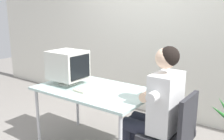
{
  "coord_description": "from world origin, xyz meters",
  "views": [
    {
      "loc": [
        1.75,
        -2.08,
        1.6
      ],
      "look_at": [
        0.25,
        0.0,
        0.98
      ],
      "focal_mm": 40.53,
      "sensor_mm": 36.0,
      "label": 1
    }
  ],
  "objects_px": {
    "desk": "(94,93)",
    "office_chair": "(173,132)",
    "keyboard": "(91,87)",
    "crt_monitor": "(68,65)",
    "person_seated": "(156,106)"
  },
  "relations": [
    {
      "from": "keyboard",
      "to": "office_chair",
      "type": "height_order",
      "value": "office_chair"
    },
    {
      "from": "keyboard",
      "to": "person_seated",
      "type": "relative_size",
      "value": 0.33
    },
    {
      "from": "crt_monitor",
      "to": "office_chair",
      "type": "distance_m",
      "value": 1.4
    },
    {
      "from": "keyboard",
      "to": "office_chair",
      "type": "bearing_deg",
      "value": 1.86
    },
    {
      "from": "desk",
      "to": "crt_monitor",
      "type": "height_order",
      "value": "crt_monitor"
    },
    {
      "from": "keyboard",
      "to": "desk",
      "type": "bearing_deg",
      "value": 17.42
    },
    {
      "from": "crt_monitor",
      "to": "keyboard",
      "type": "bearing_deg",
      "value": 3.27
    },
    {
      "from": "desk",
      "to": "office_chair",
      "type": "height_order",
      "value": "office_chair"
    },
    {
      "from": "person_seated",
      "to": "office_chair",
      "type": "bearing_deg",
      "value": -0.0
    },
    {
      "from": "keyboard",
      "to": "person_seated",
      "type": "bearing_deg",
      "value": 2.29
    },
    {
      "from": "desk",
      "to": "person_seated",
      "type": "xyz_separation_m",
      "value": [
        0.76,
        0.02,
        0.01
      ]
    },
    {
      "from": "desk",
      "to": "crt_monitor",
      "type": "distance_m",
      "value": 0.46
    },
    {
      "from": "crt_monitor",
      "to": "office_chair",
      "type": "relative_size",
      "value": 0.47
    },
    {
      "from": "office_chair",
      "to": "person_seated",
      "type": "height_order",
      "value": "person_seated"
    },
    {
      "from": "keyboard",
      "to": "person_seated",
      "type": "distance_m",
      "value": 0.79
    }
  ]
}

